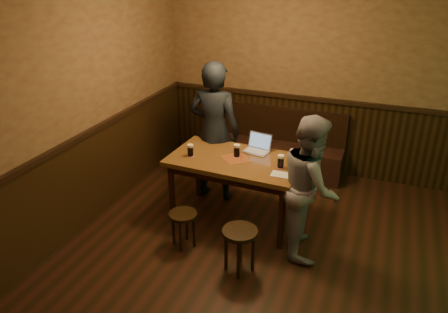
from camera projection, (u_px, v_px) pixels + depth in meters
room at (282, 179)px, 3.91m from camera, size 5.04×6.04×2.84m
bench at (270, 150)px, 6.68m from camera, size 2.20×0.50×0.95m
pub_table at (236, 167)px, 5.21m from camera, size 1.60×0.95×0.84m
stool_left at (183, 220)px, 4.87m from camera, size 0.36×0.36×0.43m
stool_right at (240, 238)px, 4.45m from camera, size 0.45×0.45×0.50m
pint_left at (190, 150)px, 5.20m from camera, size 0.10×0.10×0.15m
pint_mid at (237, 151)px, 5.18m from camera, size 0.10×0.10×0.16m
pint_right at (281, 161)px, 4.91m from camera, size 0.10×0.10×0.16m
laptop at (258, 147)px, 5.34m from camera, size 0.34×0.29×0.22m
menu at (281, 174)px, 4.78m from camera, size 0.22×0.16×0.00m
person_suit at (214, 132)px, 5.68m from camera, size 0.70×0.48×1.87m
person_grey at (310, 186)px, 4.64m from camera, size 0.78×0.90×1.58m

